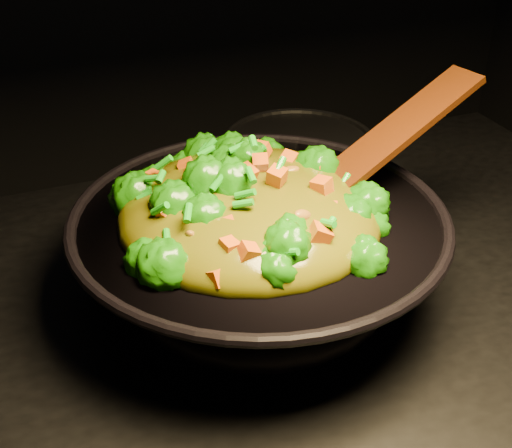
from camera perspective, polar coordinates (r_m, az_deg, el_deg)
name	(u,v)px	position (r m, az deg, el deg)	size (l,w,h in m)	color
wok	(259,260)	(0.90, 0.24, -2.93)	(0.45, 0.45, 0.13)	black
stir_fry	(250,179)	(0.84, -0.49, 3.62)	(0.32, 0.32, 0.11)	#1B6D07
spatula	(372,152)	(0.90, 9.24, 5.71)	(0.36, 0.05, 0.01)	#381909
back_pot	(298,174)	(1.10, 3.39, 3.98)	(0.22, 0.22, 0.13)	black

